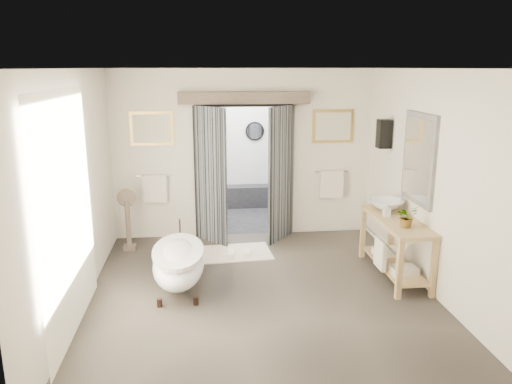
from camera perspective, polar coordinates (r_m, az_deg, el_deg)
ground_plane at (r=6.71m, az=0.57°, el=-11.68°), size 5.00×5.00×0.00m
room_shell at (r=6.02m, az=0.41°, el=3.97°), size 4.52×5.02×2.91m
shower_room at (r=10.22m, az=-2.08°, el=2.72°), size 2.22×2.01×2.51m
back_wall_dressing at (r=8.45m, az=-1.27°, el=4.88°), size 3.82×0.72×2.52m
clawfoot_tub at (r=6.85m, az=-8.84°, el=-7.94°), size 0.69×1.53×0.75m
vanity at (r=7.36m, az=15.51°, el=-5.56°), size 0.57×1.60×0.85m
pedestal_mirror at (r=8.38m, az=-14.39°, el=-3.54°), size 0.30×0.20×1.03m
rug at (r=8.10m, az=-2.61°, el=-6.96°), size 1.25×0.88×0.01m
slippers at (r=8.01m, az=-1.95°, el=-6.95°), size 0.38×0.28×0.05m
basin at (r=7.58m, az=14.64°, el=-1.52°), size 0.57×0.57×0.17m
plant at (r=6.89m, az=16.86°, el=-2.69°), size 0.32×0.30×0.30m
soap_bottle_a at (r=7.32m, az=14.73°, el=-1.97°), size 0.09×0.09×0.20m
soap_bottle_b at (r=7.86m, az=13.41°, el=-0.96°), size 0.12×0.12×0.15m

